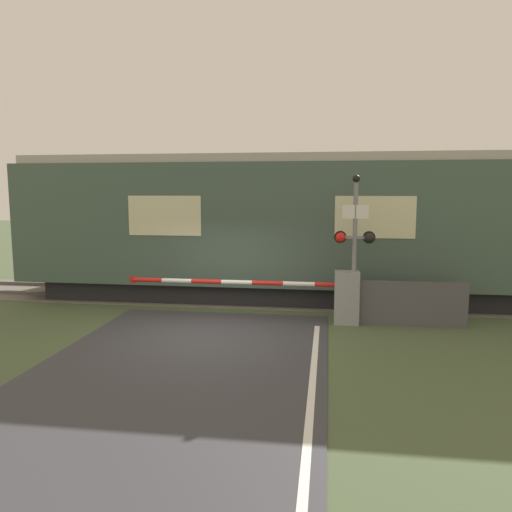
{
  "coord_description": "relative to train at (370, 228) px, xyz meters",
  "views": [
    {
      "loc": [
        2.66,
        -10.79,
        3.26
      ],
      "look_at": [
        0.81,
        2.02,
        1.56
      ],
      "focal_mm": 35.0,
      "sensor_mm": 36.0,
      "label": 1
    }
  ],
  "objects": [
    {
      "name": "crossing_barrier",
      "position": [
        -1.17,
        -2.7,
        -1.48
      ],
      "size": [
        5.89,
        0.44,
        1.31
      ],
      "color": "gray",
      "rests_on": "ground_plane"
    },
    {
      "name": "train",
      "position": [
        0.0,
        0.0,
        0.0
      ],
      "size": [
        20.73,
        3.2,
        4.28
      ],
      "color": "black",
      "rests_on": "ground_plane"
    },
    {
      "name": "signal_post",
      "position": [
        -0.56,
        -2.68,
        -0.11
      ],
      "size": [
        0.99,
        0.26,
        3.64
      ],
      "color": "gray",
      "rests_on": "ground_plane"
    },
    {
      "name": "roadside_fence",
      "position": [
        0.77,
        -2.75,
        -1.64
      ],
      "size": [
        2.7,
        0.06,
        1.1
      ],
      "color": "#4C4C51",
      "rests_on": "ground_plane"
    },
    {
      "name": "ground_plane",
      "position": [
        -3.87,
        -4.12,
        -2.19
      ],
      "size": [
        80.0,
        80.0,
        0.0
      ],
      "primitive_type": "plane",
      "color": "#475638"
    },
    {
      "name": "track_bed",
      "position": [
        -3.87,
        0.0,
        -2.16
      ],
      "size": [
        36.0,
        3.2,
        0.13
      ],
      "color": "#666056",
      "rests_on": "ground_plane"
    }
  ]
}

